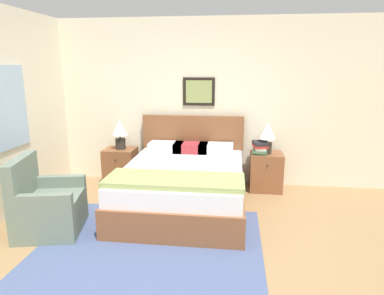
# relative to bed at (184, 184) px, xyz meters

# --- Properties ---
(ground_plane) EXTENTS (16.00, 16.00, 0.00)m
(ground_plane) POSITION_rel_bed_xyz_m (0.13, -1.57, -0.32)
(ground_plane) COLOR #99754C
(wall_back) EXTENTS (6.96, 0.09, 2.60)m
(wall_back) POSITION_rel_bed_xyz_m (0.13, 1.10, 0.98)
(wall_back) COLOR beige
(wall_back) RESTS_ON ground_plane
(wall_left) EXTENTS (0.08, 5.04, 2.60)m
(wall_left) POSITION_rel_bed_xyz_m (-2.18, -0.27, 0.98)
(wall_left) COLOR beige
(wall_left) RESTS_ON ground_plane
(area_rug_main) EXTENTS (2.37, 2.00, 0.01)m
(area_rug_main) POSITION_rel_bed_xyz_m (-0.20, -1.08, -0.31)
(area_rug_main) COLOR #47567F
(area_rug_main) RESTS_ON ground_plane
(bed) EXTENTS (1.61, 2.08, 1.11)m
(bed) POSITION_rel_bed_xyz_m (0.00, 0.00, 0.00)
(bed) COLOR brown
(bed) RESTS_ON ground_plane
(armchair) EXTENTS (0.82, 0.85, 0.89)m
(armchair) POSITION_rel_bed_xyz_m (-1.46, -0.90, -0.02)
(armchair) COLOR slate
(armchair) RESTS_ON ground_plane
(nightstand_near_window) EXTENTS (0.49, 0.45, 0.58)m
(nightstand_near_window) POSITION_rel_bed_xyz_m (-1.15, 0.81, -0.03)
(nightstand_near_window) COLOR brown
(nightstand_near_window) RESTS_ON ground_plane
(nightstand_by_door) EXTENTS (0.49, 0.45, 0.58)m
(nightstand_by_door) POSITION_rel_bed_xyz_m (1.15, 0.81, -0.03)
(nightstand_by_door) COLOR brown
(nightstand_by_door) RESTS_ON ground_plane
(table_lamp_near_window) EXTENTS (0.26, 0.26, 0.48)m
(table_lamp_near_window) POSITION_rel_bed_xyz_m (-1.14, 0.80, 0.56)
(table_lamp_near_window) COLOR #2D2823
(table_lamp_near_window) RESTS_ON nightstand_near_window
(table_lamp_by_door) EXTENTS (0.26, 0.26, 0.48)m
(table_lamp_by_door) POSITION_rel_bed_xyz_m (1.14, 0.80, 0.56)
(table_lamp_by_door) COLOR #2D2823
(table_lamp_by_door) RESTS_ON nightstand_by_door
(book_thick_bottom) EXTENTS (0.24, 0.25, 0.03)m
(book_thick_bottom) POSITION_rel_bed_xyz_m (1.05, 0.76, 0.28)
(book_thick_bottom) COLOR #4C7551
(book_thick_bottom) RESTS_ON nightstand_by_door
(book_hardcover_middle) EXTENTS (0.23, 0.27, 0.04)m
(book_hardcover_middle) POSITION_rel_bed_xyz_m (1.05, 0.76, 0.31)
(book_hardcover_middle) COLOR #4C7551
(book_hardcover_middle) RESTS_ON book_thick_bottom
(book_novel_upper) EXTENTS (0.17, 0.24, 0.04)m
(book_novel_upper) POSITION_rel_bed_xyz_m (1.05, 0.76, 0.35)
(book_novel_upper) COLOR silver
(book_novel_upper) RESTS_ON book_hardcover_middle
(book_slim_near_top) EXTENTS (0.23, 0.28, 0.04)m
(book_slim_near_top) POSITION_rel_bed_xyz_m (1.05, 0.76, 0.39)
(book_slim_near_top) COLOR #B7332D
(book_slim_near_top) RESTS_ON book_novel_upper
(book_paperback_top) EXTENTS (0.24, 0.29, 0.04)m
(book_paperback_top) POSITION_rel_bed_xyz_m (1.05, 0.76, 0.43)
(book_paperback_top) COLOR #232328
(book_paperback_top) RESTS_ON book_slim_near_top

